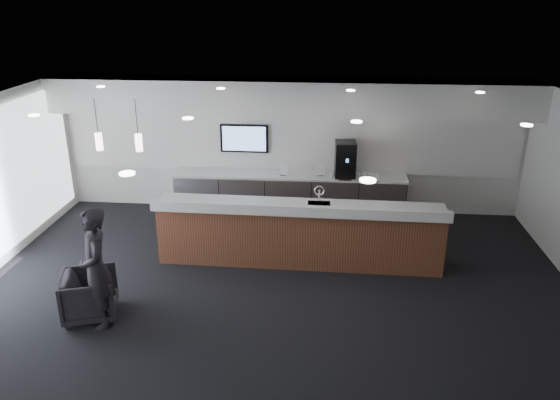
# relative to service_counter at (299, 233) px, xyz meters

# --- Properties ---
(ground) EXTENTS (10.00, 10.00, 0.00)m
(ground) POSITION_rel_service_counter_xyz_m (-0.35, -1.41, -0.58)
(ground) COLOR black
(ground) RESTS_ON ground
(ceiling) EXTENTS (10.00, 8.00, 0.02)m
(ceiling) POSITION_rel_service_counter_xyz_m (-0.35, -1.41, 2.42)
(ceiling) COLOR black
(ceiling) RESTS_ON back_wall
(back_wall) EXTENTS (10.00, 0.02, 3.00)m
(back_wall) POSITION_rel_service_counter_xyz_m (-0.35, 2.59, 0.92)
(back_wall) COLOR silver
(back_wall) RESTS_ON ground
(soffit_bulkhead) EXTENTS (10.00, 0.90, 0.70)m
(soffit_bulkhead) POSITION_rel_service_counter_xyz_m (-0.35, 2.14, 2.07)
(soffit_bulkhead) COLOR white
(soffit_bulkhead) RESTS_ON back_wall
(alcove_panel) EXTENTS (9.80, 0.06, 1.40)m
(alcove_panel) POSITION_rel_service_counter_xyz_m (-0.35, 2.56, 1.02)
(alcove_panel) COLOR white
(alcove_panel) RESTS_ON back_wall
(back_credenza) EXTENTS (5.06, 0.66, 0.95)m
(back_credenza) POSITION_rel_service_counter_xyz_m (-0.35, 2.23, -0.10)
(back_credenza) COLOR #999CA2
(back_credenza) RESTS_ON ground
(wall_tv) EXTENTS (1.05, 0.08, 0.62)m
(wall_tv) POSITION_rel_service_counter_xyz_m (-1.35, 2.50, 1.07)
(wall_tv) COLOR black
(wall_tv) RESTS_ON back_wall
(pendant_left) EXTENTS (0.12, 0.12, 0.30)m
(pendant_left) POSITION_rel_service_counter_xyz_m (-2.75, -0.61, 1.67)
(pendant_left) COLOR #FFF1C6
(pendant_left) RESTS_ON ceiling
(pendant_right) EXTENTS (0.12, 0.12, 0.30)m
(pendant_right) POSITION_rel_service_counter_xyz_m (-3.45, -0.61, 1.67)
(pendant_right) COLOR #FFF1C6
(pendant_right) RESTS_ON ceiling
(ceiling_can_lights) EXTENTS (7.00, 5.00, 0.02)m
(ceiling_can_lights) POSITION_rel_service_counter_xyz_m (-0.35, -1.41, 2.39)
(ceiling_can_lights) COLOR #EBE8CF
(ceiling_can_lights) RESTS_ON ceiling
(service_counter) EXTENTS (5.17, 0.94, 1.49)m
(service_counter) POSITION_rel_service_counter_xyz_m (0.00, 0.00, 0.00)
(service_counter) COLOR #592D1D
(service_counter) RESTS_ON ground
(coffee_machine) EXTENTS (0.45, 0.57, 0.75)m
(coffee_machine) POSITION_rel_service_counter_xyz_m (0.85, 2.21, 0.75)
(coffee_machine) COLOR black
(coffee_machine) RESTS_ON back_credenza
(info_sign_left) EXTENTS (0.17, 0.05, 0.24)m
(info_sign_left) POSITION_rel_service_counter_xyz_m (-0.45, 2.13, 0.49)
(info_sign_left) COLOR white
(info_sign_left) RESTS_ON back_credenza
(info_sign_right) EXTENTS (0.20, 0.06, 0.27)m
(info_sign_right) POSITION_rel_service_counter_xyz_m (0.32, 2.16, 0.51)
(info_sign_right) COLOR white
(info_sign_right) RESTS_ON back_credenza
(armchair) EXTENTS (1.00, 0.98, 0.73)m
(armchair) POSITION_rel_service_counter_xyz_m (-3.07, -2.05, -0.21)
(armchair) COLOR black
(armchair) RESTS_ON ground
(lounge_guest) EXTENTS (0.71, 0.80, 1.85)m
(lounge_guest) POSITION_rel_service_counter_xyz_m (-2.82, -2.22, 0.35)
(lounge_guest) COLOR black
(lounge_guest) RESTS_ON ground
(cup_0) EXTENTS (0.11, 0.11, 0.10)m
(cup_0) POSITION_rel_service_counter_xyz_m (1.55, 2.12, 0.43)
(cup_0) COLOR white
(cup_0) RESTS_ON back_credenza
(cup_1) EXTENTS (0.15, 0.15, 0.10)m
(cup_1) POSITION_rel_service_counter_xyz_m (1.41, 2.12, 0.43)
(cup_1) COLOR white
(cup_1) RESTS_ON back_credenza
(cup_2) EXTENTS (0.14, 0.14, 0.10)m
(cup_2) POSITION_rel_service_counter_xyz_m (1.27, 2.12, 0.43)
(cup_2) COLOR white
(cup_2) RESTS_ON back_credenza
(cup_3) EXTENTS (0.14, 0.14, 0.10)m
(cup_3) POSITION_rel_service_counter_xyz_m (1.13, 2.12, 0.43)
(cup_3) COLOR white
(cup_3) RESTS_ON back_credenza
(cup_4) EXTENTS (0.15, 0.15, 0.10)m
(cup_4) POSITION_rel_service_counter_xyz_m (0.99, 2.12, 0.43)
(cup_4) COLOR white
(cup_4) RESTS_ON back_credenza
(cup_5) EXTENTS (0.12, 0.12, 0.10)m
(cup_5) POSITION_rel_service_counter_xyz_m (0.85, 2.12, 0.43)
(cup_5) COLOR white
(cup_5) RESTS_ON back_credenza
(cup_6) EXTENTS (0.16, 0.16, 0.10)m
(cup_6) POSITION_rel_service_counter_xyz_m (0.71, 2.12, 0.43)
(cup_6) COLOR white
(cup_6) RESTS_ON back_credenza
(cup_7) EXTENTS (0.13, 0.13, 0.10)m
(cup_7) POSITION_rel_service_counter_xyz_m (0.57, 2.12, 0.43)
(cup_7) COLOR white
(cup_7) RESTS_ON back_credenza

